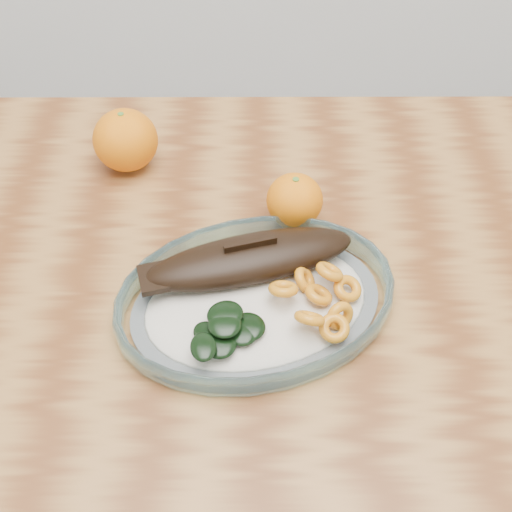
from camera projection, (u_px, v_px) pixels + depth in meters
name	position (u px, v px, depth m)	size (l,w,h in m)	color
dining_table	(259.00, 346.00, 0.80)	(1.20, 0.80, 0.75)	brown
plated_meal	(256.00, 296.00, 0.71)	(0.69, 0.69, 0.08)	white
orange_left	(126.00, 140.00, 0.86)	(0.09, 0.09, 0.09)	#DD6504
orange_right	(295.00, 200.00, 0.79)	(0.07, 0.07, 0.07)	#DD6504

